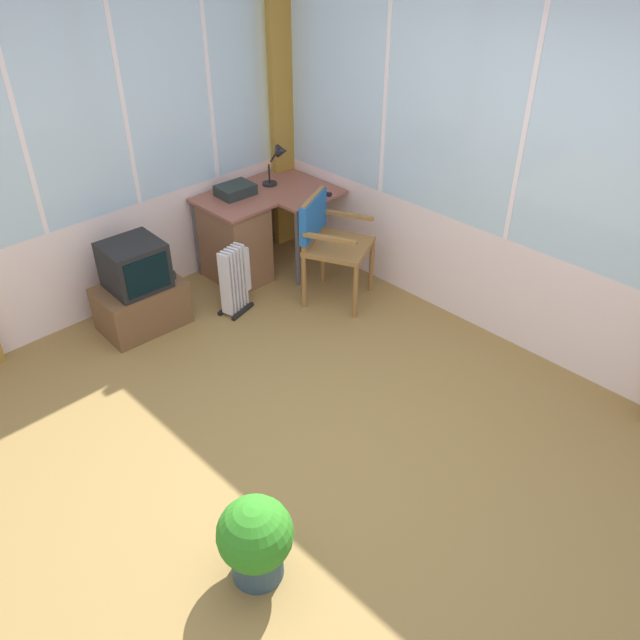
% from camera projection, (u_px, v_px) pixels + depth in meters
% --- Properties ---
extents(ground, '(4.84, 5.75, 0.06)m').
position_uv_depth(ground, '(312.00, 461.00, 3.99)').
color(ground, olive).
extents(north_window_panel, '(3.84, 0.07, 2.76)m').
position_uv_depth(north_window_panel, '(78.00, 143.00, 4.60)').
color(north_window_panel, silver).
rests_on(north_window_panel, ground).
extents(east_window_panel, '(0.07, 4.75, 2.76)m').
position_uv_depth(east_window_panel, '(521.00, 162.00, 4.32)').
color(east_window_panel, silver).
rests_on(east_window_panel, ground).
extents(curtain_corner, '(0.23, 0.08, 2.66)m').
position_uv_depth(curtain_corner, '(281.00, 103.00, 5.61)').
color(curtain_corner, olive).
rests_on(curtain_corner, ground).
extents(desk, '(1.10, 0.83, 0.72)m').
position_uv_depth(desk, '(238.00, 237.00, 5.57)').
color(desk, brown).
rests_on(desk, ground).
extents(desk_lamp, '(0.24, 0.20, 0.36)m').
position_uv_depth(desk_lamp, '(279.00, 158.00, 5.54)').
color(desk_lamp, black).
rests_on(desk_lamp, desk).
extents(tv_remote, '(0.10, 0.16, 0.02)m').
position_uv_depth(tv_remote, '(323.00, 193.00, 5.48)').
color(tv_remote, black).
rests_on(tv_remote, desk).
extents(paper_tray, '(0.31, 0.24, 0.09)m').
position_uv_depth(paper_tray, '(235.00, 190.00, 5.45)').
color(paper_tray, '#212A28').
rests_on(paper_tray, desk).
extents(wooden_armchair, '(0.64, 0.64, 0.89)m').
position_uv_depth(wooden_armchair, '(325.00, 233.00, 5.18)').
color(wooden_armchair, olive).
rests_on(wooden_armchair, ground).
extents(tv_on_stand, '(0.66, 0.47, 0.73)m').
position_uv_depth(tv_on_stand, '(139.00, 291.00, 4.97)').
color(tv_on_stand, brown).
rests_on(tv_on_stand, ground).
extents(space_heater, '(0.33, 0.23, 0.57)m').
position_uv_depth(space_heater, '(236.00, 279.00, 5.18)').
color(space_heater, silver).
rests_on(space_heater, ground).
extents(potted_plant, '(0.38, 0.38, 0.50)m').
position_uv_depth(potted_plant, '(255.00, 539.00, 3.17)').
color(potted_plant, '#2F4755').
rests_on(potted_plant, ground).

